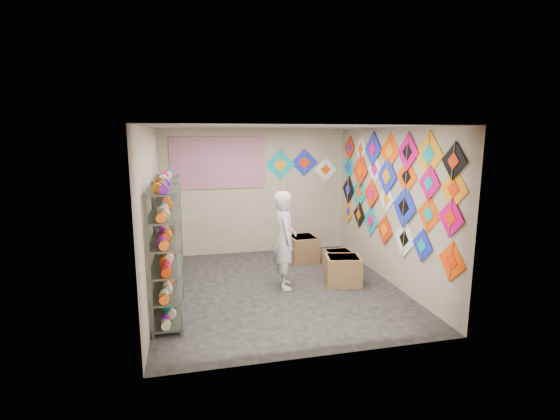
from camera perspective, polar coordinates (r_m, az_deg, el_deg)
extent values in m
plane|color=black|center=(7.09, -0.25, -10.85)|extent=(4.50, 4.50, 0.00)
plane|color=tan|center=(8.90, -3.44, 2.53)|extent=(4.00, 0.00, 4.00)
plane|color=tan|center=(4.61, 5.92, -5.11)|extent=(4.00, 0.00, 4.00)
plane|color=tan|center=(6.59, -17.50, -0.79)|extent=(0.00, 4.50, 4.50)
plane|color=tan|center=(7.41, 15.00, 0.57)|extent=(0.00, 4.50, 4.50)
plane|color=slate|center=(6.61, -0.27, 11.51)|extent=(4.50, 4.50, 0.00)
cube|color=#4C5147|center=(5.84, -15.74, -6.16)|extent=(0.40, 1.10, 1.90)
cube|color=#4C5147|center=(7.09, -15.27, -3.19)|extent=(0.40, 1.10, 1.90)
cylinder|color=#F9173A|center=(5.35, -16.02, -6.64)|extent=(0.12, 0.10, 0.12)
cylinder|color=#FB5F0E|center=(5.54, -15.93, -6.06)|extent=(0.12, 0.10, 0.12)
cylinder|color=orange|center=(5.72, -15.83, -5.52)|extent=(0.12, 0.10, 0.12)
cylinder|color=beige|center=(5.91, -15.75, -5.01)|extent=(0.12, 0.10, 0.12)
cylinder|color=red|center=(6.09, -15.67, -4.54)|extent=(0.12, 0.10, 0.12)
cylinder|color=purple|center=(6.28, -15.59, -4.09)|extent=(0.12, 0.10, 0.12)
cylinder|color=#D2C089|center=(6.61, -15.47, -3.36)|extent=(0.12, 0.10, 0.12)
cylinder|color=#098DA1|center=(6.79, -15.40, -2.97)|extent=(0.12, 0.10, 0.12)
cylinder|color=#F9173A|center=(6.98, -15.34, -2.61)|extent=(0.12, 0.10, 0.12)
cylinder|color=#FB5F0E|center=(7.17, -15.28, -2.27)|extent=(0.12, 0.10, 0.12)
cylinder|color=orange|center=(7.35, -15.23, -1.94)|extent=(0.12, 0.10, 0.12)
cylinder|color=beige|center=(7.54, -15.17, -1.64)|extent=(0.12, 0.10, 0.12)
cube|color=#FB4503|center=(5.98, 23.00, -6.67)|extent=(0.03, 0.58, 0.58)
cube|color=#192AC5|center=(6.51, 19.36, -4.72)|extent=(0.01, 0.53, 0.53)
cube|color=white|center=(6.97, 17.09, -3.89)|extent=(0.03, 0.65, 0.65)
cube|color=#F02A05|center=(7.53, 14.47, -2.70)|extent=(0.01, 0.56, 0.56)
cube|color=#049DA1|center=(8.05, 12.65, -1.45)|extent=(0.01, 0.62, 0.62)
cube|color=black|center=(8.50, 11.04, -0.64)|extent=(0.01, 0.54, 0.54)
cube|color=orange|center=(9.06, 9.60, -0.16)|extent=(0.03, 0.53, 0.53)
cube|color=#DF0069|center=(5.88, 22.90, -1.04)|extent=(0.02, 0.55, 0.55)
cube|color=#FB4503|center=(6.34, 20.18, -0.55)|extent=(0.01, 0.58, 0.58)
cube|color=#192AC5|center=(6.89, 17.05, 0.43)|extent=(0.04, 0.71, 0.71)
cube|color=white|center=(7.44, 14.75, 1.55)|extent=(0.01, 0.53, 0.53)
cube|color=#F02A05|center=(7.95, 12.70, 2.27)|extent=(0.04, 0.60, 0.60)
cube|color=#049DA1|center=(8.50, 11.07, 2.49)|extent=(0.04, 0.71, 0.71)
cube|color=black|center=(8.98, 9.57, 2.86)|extent=(0.02, 0.63, 0.63)
cube|color=orange|center=(5.84, 23.25, 2.72)|extent=(0.03, 0.58, 0.58)
cube|color=#DF0069|center=(6.27, 20.25, 3.57)|extent=(0.02, 0.53, 0.53)
cube|color=#FB4503|center=(6.83, 17.40, 4.52)|extent=(0.03, 0.62, 0.62)
cube|color=#192AC5|center=(7.38, 14.79, 4.62)|extent=(0.02, 0.69, 0.69)
cube|color=white|center=(7.83, 13.20, 5.55)|extent=(0.01, 0.57, 0.57)
cube|color=#F02A05|center=(8.39, 11.21, 5.49)|extent=(0.03, 0.69, 0.69)
cube|color=#049DA1|center=(9.00, 9.60, 5.98)|extent=(0.03, 0.62, 0.62)
cube|color=black|center=(5.81, 23.26, 6.36)|extent=(0.02, 0.53, 0.53)
cube|color=orange|center=(6.32, 20.20, 7.33)|extent=(0.01, 0.71, 0.71)
cube|color=#DF0069|center=(6.78, 17.50, 7.78)|extent=(0.02, 0.63, 0.63)
cube|color=#FB4503|center=(7.34, 15.15, 8.01)|extent=(0.04, 0.69, 0.69)
cube|color=#192AC5|center=(7.88, 12.91, 8.35)|extent=(0.03, 0.68, 0.68)
cube|color=white|center=(8.41, 11.30, 8.39)|extent=(0.02, 0.55, 0.55)
cube|color=#F02A05|center=(8.92, 9.72, 8.60)|extent=(0.03, 0.52, 0.52)
cube|color=#049DA1|center=(8.93, 0.03, 6.38)|extent=(0.67, 0.02, 0.67)
cube|color=#192AC5|center=(9.07, 3.44, 6.65)|extent=(0.62, 0.02, 0.62)
cube|color=white|center=(9.23, 6.43, 5.67)|extent=(0.54, 0.02, 0.54)
cube|color=#784EA9|center=(8.72, -8.69, 6.56)|extent=(2.00, 0.01, 1.10)
imported|color=silver|center=(6.88, 0.70, -4.21)|extent=(0.69, 0.52, 1.67)
cube|color=brown|center=(7.26, 8.82, -8.37)|extent=(0.68, 0.61, 0.50)
cube|color=brown|center=(7.88, 8.21, -7.16)|extent=(0.51, 0.42, 0.41)
cube|color=brown|center=(8.45, 3.20, -5.44)|extent=(0.59, 0.64, 0.52)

